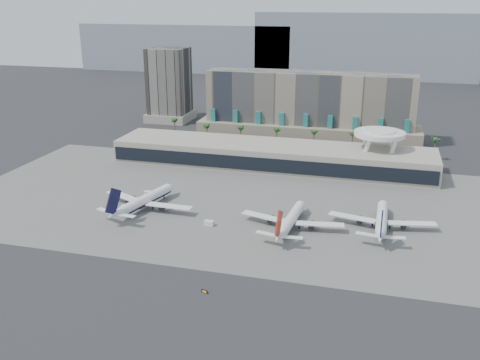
% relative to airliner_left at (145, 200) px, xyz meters
% --- Properties ---
extents(ground, '(900.00, 900.00, 0.00)m').
position_rel_airliner_left_xyz_m(ground, '(40.01, -35.49, -4.01)').
color(ground, '#232326').
rests_on(ground, ground).
extents(apron_pad, '(260.00, 130.00, 0.06)m').
position_rel_airliner_left_xyz_m(apron_pad, '(40.01, 19.51, -3.98)').
color(apron_pad, '#5B5B59').
rests_on(apron_pad, ground).
extents(mountain_ridge, '(680.00, 60.00, 70.00)m').
position_rel_airliner_left_xyz_m(mountain_ridge, '(67.89, 434.51, 25.88)').
color(mountain_ridge, gray).
rests_on(mountain_ridge, ground).
extents(hotel, '(140.00, 30.00, 42.00)m').
position_rel_airliner_left_xyz_m(hotel, '(50.01, 138.92, 12.80)').
color(hotel, gray).
rests_on(hotel, ground).
extents(office_tower, '(30.00, 30.00, 52.00)m').
position_rel_airliner_left_xyz_m(office_tower, '(-54.99, 164.51, 18.92)').
color(office_tower, black).
rests_on(office_tower, ground).
extents(terminal, '(170.00, 32.50, 14.50)m').
position_rel_airliner_left_xyz_m(terminal, '(40.01, 74.35, 2.50)').
color(terminal, '#B6ACA0').
rests_on(terminal, ground).
extents(saucer_structure, '(26.00, 26.00, 21.89)m').
position_rel_airliner_left_xyz_m(saucer_structure, '(95.01, 80.51, 14.44)').
color(saucer_structure, white).
rests_on(saucer_structure, ground).
extents(palm_row, '(157.80, 2.80, 13.10)m').
position_rel_airliner_left_xyz_m(palm_row, '(47.01, 109.51, 6.48)').
color(palm_row, brown).
rests_on(palm_row, ground).
extents(airliner_left, '(43.68, 45.37, 15.91)m').
position_rel_airliner_left_xyz_m(airliner_left, '(0.00, 0.00, 0.00)').
color(airliner_left, white).
rests_on(airliner_left, ground).
extents(airliner_centre, '(41.87, 43.22, 14.92)m').
position_rel_airliner_left_xyz_m(airliner_centre, '(64.22, -3.73, -0.25)').
color(airliner_centre, white).
rests_on(airliner_centre, ground).
extents(airliner_right, '(42.26, 43.47, 15.01)m').
position_rel_airliner_left_xyz_m(airliner_right, '(98.75, 5.57, -0.23)').
color(airliner_right, white).
rests_on(airliner_right, ground).
extents(service_vehicle_a, '(4.34, 2.44, 2.03)m').
position_rel_airliner_left_xyz_m(service_vehicle_a, '(-5.37, 15.65, -3.00)').
color(service_vehicle_a, silver).
rests_on(service_vehicle_a, ground).
extents(service_vehicle_b, '(3.98, 2.42, 1.99)m').
position_rel_airliner_left_xyz_m(service_vehicle_b, '(32.24, -9.52, -3.02)').
color(service_vehicle_b, silver).
rests_on(service_vehicle_b, ground).
extents(taxiway_sign, '(2.21, 0.89, 1.00)m').
position_rel_airliner_left_xyz_m(taxiway_sign, '(46.95, -58.66, -3.52)').
color(taxiway_sign, black).
rests_on(taxiway_sign, ground).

